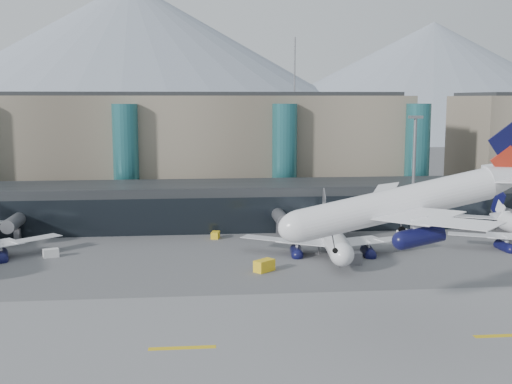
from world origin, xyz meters
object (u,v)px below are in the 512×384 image
(hero_jet, at_px, (422,192))
(veh_c, at_px, (350,258))
(lightmast_mid, at_px, (414,167))
(veh_b, at_px, (215,235))
(veh_d, at_px, (403,233))
(veh_a, at_px, (51,253))
(veh_h, at_px, (264,266))
(veh_g, at_px, (318,238))
(jet_parked_mid, at_px, (331,228))

(hero_jet, bearing_deg, veh_c, 89.42)
(lightmast_mid, distance_m, veh_b, 46.07)
(veh_b, bearing_deg, veh_d, -80.67)
(hero_jet, height_order, veh_d, hero_jet)
(veh_a, relative_size, veh_h, 0.77)
(lightmast_mid, distance_m, veh_a, 77.95)
(veh_c, relative_size, veh_d, 1.44)
(veh_g, bearing_deg, lightmast_mid, 77.55)
(hero_jet, relative_size, jet_parked_mid, 0.98)
(hero_jet, xyz_separation_m, veh_g, (-2.62, 51.95, -17.22))
(veh_d, xyz_separation_m, veh_h, (-32.49, -24.31, 0.21))
(hero_jet, xyz_separation_m, veh_c, (-0.53, 32.84, -16.74))
(veh_a, xyz_separation_m, veh_c, (54.25, -10.68, 0.32))
(lightmast_mid, relative_size, jet_parked_mid, 0.70)
(veh_h, bearing_deg, lightmast_mid, -1.56)
(veh_a, distance_m, veh_c, 55.29)
(veh_c, height_order, veh_d, veh_c)
(veh_b, bearing_deg, jet_parked_mid, -108.37)
(veh_a, bearing_deg, jet_parked_mid, -20.27)
(veh_c, distance_m, veh_h, 16.03)
(veh_c, bearing_deg, lightmast_mid, 52.72)
(lightmast_mid, distance_m, veh_h, 49.10)
(jet_parked_mid, relative_size, veh_a, 13.08)
(veh_g, relative_size, veh_h, 0.59)
(hero_jet, distance_m, jet_parked_mid, 45.39)
(veh_b, xyz_separation_m, veh_h, (7.39, -26.84, 0.28))
(veh_b, xyz_separation_m, veh_d, (39.88, -2.53, 0.07))
(hero_jet, height_order, veh_c, hero_jet)
(hero_jet, bearing_deg, veh_b, 111.17)
(lightmast_mid, distance_m, hero_jet, 63.19)
(veh_c, height_order, veh_h, veh_c)
(hero_jet, distance_m, veh_g, 54.79)
(lightmast_mid, height_order, veh_h, lightmast_mid)
(veh_a, distance_m, veh_b, 33.78)
(veh_c, height_order, veh_g, veh_c)
(veh_c, bearing_deg, jet_parked_mid, 97.35)
(lightmast_mid, distance_m, veh_c, 36.52)
(veh_g, bearing_deg, jet_parked_mid, -26.08)
(hero_jet, relative_size, veh_d, 12.94)
(jet_parked_mid, distance_m, veh_g, 9.47)
(veh_d, bearing_deg, veh_g, 144.27)
(veh_h, bearing_deg, veh_a, 119.38)
(veh_h, bearing_deg, veh_d, -4.18)
(hero_jet, relative_size, veh_b, 14.29)
(lightmast_mid, bearing_deg, jet_parked_mid, -143.27)
(hero_jet, height_order, veh_b, hero_jet)
(hero_jet, relative_size, veh_a, 12.81)
(hero_jet, relative_size, veh_c, 8.97)
(veh_b, xyz_separation_m, veh_c, (23.12, -23.78, 0.38))
(hero_jet, height_order, veh_h, hero_jet)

